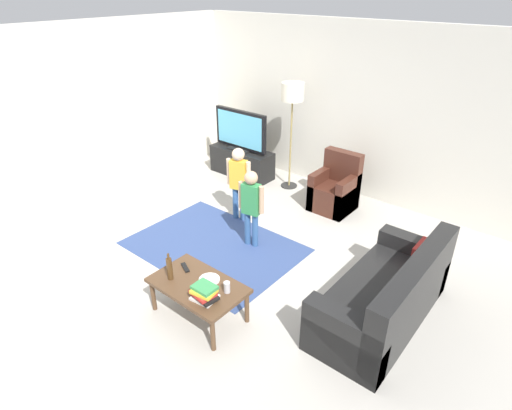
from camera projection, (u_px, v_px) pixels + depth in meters
ground at (226, 268)px, 5.28m from camera, size 7.80×7.80×0.00m
wall_back at (352, 111)px, 6.68m from camera, size 6.00×0.12×2.70m
wall_left at (77, 118)px, 6.33m from camera, size 0.12×6.00×2.70m
area_rug at (214, 246)px, 5.70m from camera, size 2.20×1.60×0.01m
tv_stand at (242, 162)px, 7.70m from camera, size 1.20×0.44×0.50m
tv at (241, 131)px, 7.40m from camera, size 1.10×0.28×0.71m
couch at (389, 299)px, 4.33m from camera, size 0.80×1.80×0.86m
armchair at (336, 191)px, 6.54m from camera, size 0.60×0.60×0.90m
floor_lamp at (293, 98)px, 6.65m from camera, size 0.36×0.36×1.78m
child_near_tv at (239, 178)px, 6.07m from camera, size 0.36×0.19×1.12m
child_center at (251, 202)px, 5.45m from camera, size 0.36×0.17×1.08m
coffee_table at (198, 288)px, 4.37m from camera, size 1.00×0.60×0.42m
book_stack at (204, 293)px, 4.10m from camera, size 0.28×0.23×0.16m
bottle at (170, 268)px, 4.36m from camera, size 0.06×0.06×0.31m
tv_remote at (185, 267)px, 4.58m from camera, size 0.17×0.12×0.02m
soda_can at (227, 287)px, 4.20m from camera, size 0.07×0.07×0.12m
plate at (209, 280)px, 4.39m from camera, size 0.22×0.22×0.02m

